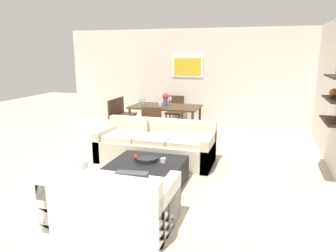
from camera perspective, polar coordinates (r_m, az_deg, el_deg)
name	(u,v)px	position (r m, az deg, el deg)	size (l,w,h in m)	color
ground_plane	(158,168)	(5.90, -1.88, -7.45)	(18.00, 18.00, 0.00)	#BCB29E
back_wall_unit	(209,79)	(8.91, 7.37, 8.39)	(8.40, 0.09, 2.70)	silver
sofa_beige	(156,147)	(6.15, -2.24, -3.70)	(2.21, 0.90, 0.78)	beige
loveseat_white	(112,203)	(4.02, -10.00, -13.37)	(1.48, 0.90, 0.78)	white
coffee_table	(147,173)	(5.12, -3.79, -8.48)	(1.13, 1.01, 0.38)	black
decorative_bowl	(147,159)	(5.10, -3.79, -5.88)	(0.36, 0.36, 0.06)	black
candle_jar	(163,160)	(5.01, -0.88, -6.18)	(0.09, 0.09, 0.07)	silver
apple_on_coffee_table	(136,157)	(5.16, -5.77, -5.58)	(0.09, 0.09, 0.09)	red
dining_table	(166,109)	(8.02, -0.44, 3.13)	(1.71, 0.97, 0.75)	#422D1E
dining_chair_foot	(154,123)	(7.23, -2.58, 0.58)	(0.44, 0.44, 0.88)	#422D1E
dining_chair_head	(175,110)	(8.89, 1.30, 2.97)	(0.44, 0.44, 0.88)	#422D1E
dining_chair_left_near	(116,114)	(8.32, -9.22, 2.09)	(0.44, 0.44, 0.88)	#422D1E
dining_chair_left_far	(124,111)	(8.71, -7.95, 2.62)	(0.44, 0.44, 0.88)	#422D1E
wine_glass_left_near	(140,101)	(8.10, -5.08, 4.54)	(0.07, 0.07, 0.17)	silver
wine_glass_head	(170,99)	(8.39, 0.44, 4.91)	(0.07, 0.07, 0.18)	silver
wine_glass_left_far	(143,99)	(8.32, -4.46, 4.80)	(0.07, 0.07, 0.18)	silver
wine_glass_foot	(160,104)	(7.59, -1.42, 3.98)	(0.07, 0.07, 0.17)	silver
centerpiece_vase	(165,98)	(8.01, -0.46, 4.99)	(0.16, 0.16, 0.32)	#4C518C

